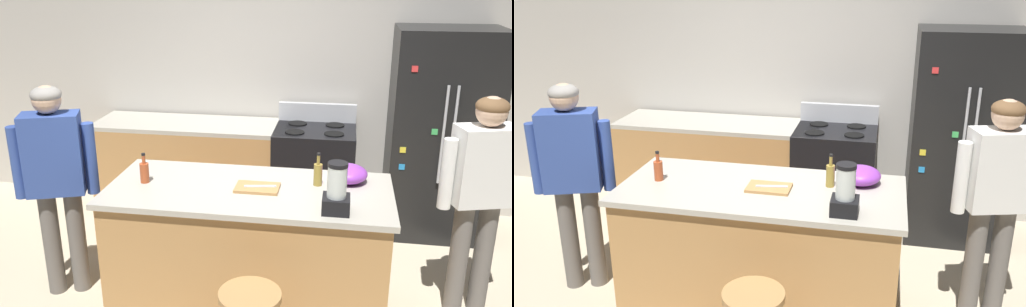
{
  "view_description": "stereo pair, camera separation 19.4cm",
  "coord_description": "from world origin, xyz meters",
  "views": [
    {
      "loc": [
        0.61,
        -3.35,
        2.35
      ],
      "look_at": [
        0.0,
        0.3,
        1.08
      ],
      "focal_mm": 37.58,
      "sensor_mm": 36.0,
      "label": 1
    },
    {
      "loc": [
        0.8,
        -3.31,
        2.35
      ],
      "look_at": [
        0.0,
        0.3,
        1.08
      ],
      "focal_mm": 37.58,
      "sensor_mm": 36.0,
      "label": 2
    }
  ],
  "objects": [
    {
      "name": "back_wall",
      "position": [
        0.0,
        1.95,
        1.35
      ],
      "size": [
        8.0,
        0.1,
        2.7
      ],
      "primitive_type": "cube",
      "color": "#BCB7AD",
      "rests_on": "ground_plane"
    },
    {
      "name": "refrigerator",
      "position": [
        1.49,
        1.5,
        0.95
      ],
      "size": [
        0.9,
        0.73,
        1.89
      ],
      "color": "black",
      "rests_on": "ground_plane"
    },
    {
      "name": "stove_range",
      "position": [
        0.36,
        1.52,
        0.48
      ],
      "size": [
        0.76,
        0.65,
        1.11
      ],
      "color": "black",
      "rests_on": "ground_plane"
    },
    {
      "name": "person_by_sink_right",
      "position": [
        1.56,
        0.2,
        0.96
      ],
      "size": [
        0.59,
        0.32,
        1.59
      ],
      "color": "#66605B",
      "rests_on": "ground_plane"
    },
    {
      "name": "bottle_vinegar",
      "position": [
        0.46,
        0.13,
        1.02
      ],
      "size": [
        0.06,
        0.06,
        0.24
      ],
      "color": "olive",
      "rests_on": "kitchen_island"
    },
    {
      "name": "cutting_board",
      "position": [
        0.06,
        -0.01,
        0.94
      ],
      "size": [
        0.3,
        0.2,
        0.02
      ],
      "primitive_type": "cube",
      "color": "#B7844C",
      "rests_on": "kitchen_island"
    },
    {
      "name": "chef_knife",
      "position": [
        0.08,
        -0.01,
        0.95
      ],
      "size": [
        0.22,
        0.07,
        0.01
      ],
      "primitive_type": "cube",
      "rotation": [
        0.0,
        0.0,
        0.16
      ],
      "color": "#B7BABF",
      "rests_on": "cutting_board"
    },
    {
      "name": "ground_plane",
      "position": [
        0.0,
        0.0,
        0.0
      ],
      "size": [
        14.0,
        14.0,
        0.0
      ],
      "primitive_type": "plane",
      "color": "beige"
    },
    {
      "name": "blender_appliance",
      "position": [
        0.6,
        -0.28,
        1.07
      ],
      "size": [
        0.17,
        0.17,
        0.32
      ],
      "color": "black",
      "rests_on": "kitchen_island"
    },
    {
      "name": "bottle_cooking_sauce",
      "position": [
        -0.74,
        -0.01,
        1.01
      ],
      "size": [
        0.06,
        0.06,
        0.22
      ],
      "color": "#B24C26",
      "rests_on": "kitchen_island"
    },
    {
      "name": "mixing_bowl",
      "position": [
        0.67,
        0.23,
        0.99
      ],
      "size": [
        0.28,
        0.28,
        0.13
      ],
      "primitive_type": "ellipsoid",
      "color": "purple",
      "rests_on": "kitchen_island"
    },
    {
      "name": "kitchen_island",
      "position": [
        0.0,
        0.0,
        0.47
      ],
      "size": [
        1.96,
        0.89,
        0.93
      ],
      "color": "#B7844C",
      "rests_on": "ground_plane"
    },
    {
      "name": "back_counter_run",
      "position": [
        -0.8,
        1.55,
        0.47
      ],
      "size": [
        2.0,
        0.64,
        0.93
      ],
      "color": "#B7844C",
      "rests_on": "ground_plane"
    },
    {
      "name": "person_by_island_left",
      "position": [
        -1.41,
        -0.03,
        0.97
      ],
      "size": [
        0.59,
        0.34,
        1.61
      ],
      "color": "#66605B",
      "rests_on": "ground_plane"
    }
  ]
}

